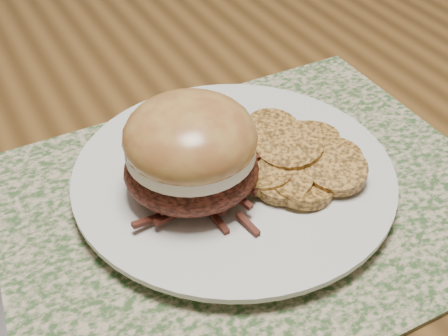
{
  "coord_description": "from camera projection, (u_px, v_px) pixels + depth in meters",
  "views": [
    {
      "loc": [
        -0.27,
        -0.58,
        1.11
      ],
      "look_at": [
        -0.09,
        -0.24,
        0.79
      ],
      "focal_mm": 50.0,
      "sensor_mm": 36.0,
      "label": 1
    }
  ],
  "objects": [
    {
      "name": "dining_table",
      "position": [
        199.0,
        111.0,
        0.78
      ],
      "size": [
        1.5,
        0.9,
        0.75
      ],
      "color": "brown",
      "rests_on": "ground"
    },
    {
      "name": "roasted_potatoes",
      "position": [
        291.0,
        158.0,
        0.53
      ],
      "size": [
        0.13,
        0.15,
        0.03
      ],
      "color": "#AD7932",
      "rests_on": "dinner_plate"
    },
    {
      "name": "placemat",
      "position": [
        235.0,
        208.0,
        0.52
      ],
      "size": [
        0.45,
        0.33,
        0.0
      ],
      "primitive_type": "cube",
      "color": "#324F28",
      "rests_on": "dining_table"
    },
    {
      "name": "pork_sandwich",
      "position": [
        191.0,
        151.0,
        0.49
      ],
      "size": [
        0.13,
        0.13,
        0.08
      ],
      "rotation": [
        0.0,
        0.0,
        -0.26
      ],
      "color": "black",
      "rests_on": "dinner_plate"
    },
    {
      "name": "dinner_plate",
      "position": [
        234.0,
        178.0,
        0.54
      ],
      "size": [
        0.26,
        0.26,
        0.02
      ],
      "primitive_type": "cylinder",
      "color": "silver",
      "rests_on": "placemat"
    }
  ]
}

